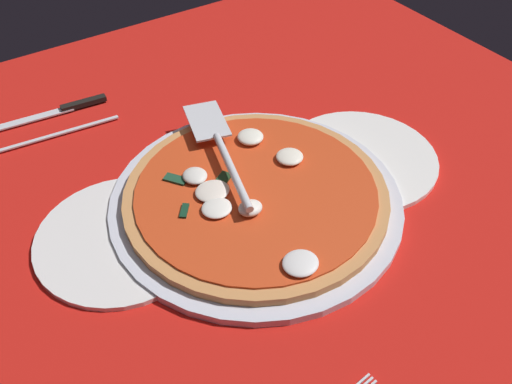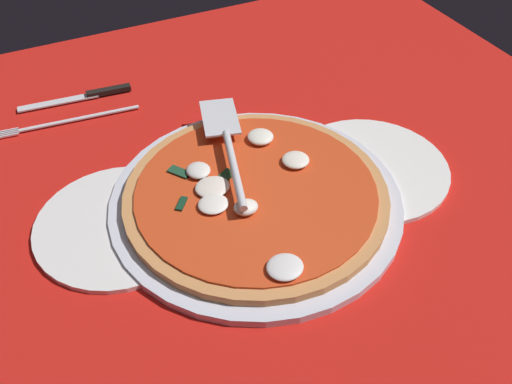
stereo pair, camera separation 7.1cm
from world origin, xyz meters
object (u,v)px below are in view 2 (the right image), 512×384
object	(u,v)px
pizza	(255,193)
pizza_server	(228,143)
dinner_plate_left	(120,225)
dinner_plate_right	(369,169)
place_setting_far	(79,110)

from	to	relation	value
pizza	pizza_server	xyz separation A→B (cm)	(-0.08, 8.18, 2.30)
pizza	pizza_server	distance (cm)	8.50
dinner_plate_left	dinner_plate_right	xyz separation A→B (cm)	(33.59, -4.41, 0.00)
dinner_plate_left	pizza_server	world-z (taller)	pizza_server
dinner_plate_right	place_setting_far	size ratio (longest dim) A/B	0.93
dinner_plate_right	dinner_plate_left	bearing A→B (deg)	172.52
dinner_plate_left	place_setting_far	distance (cm)	26.95
pizza_server	place_setting_far	distance (cm)	27.64
pizza	dinner_plate_left	bearing A→B (deg)	167.48
place_setting_far	pizza_server	bearing A→B (deg)	129.97
dinner_plate_right	pizza_server	distance (cm)	19.60
dinner_plate_left	pizza_server	distance (cm)	17.61
pizza	place_setting_far	size ratio (longest dim) A/B	1.45
dinner_plate_right	pizza	world-z (taller)	pizza
pizza_server	place_setting_far	bearing A→B (deg)	50.27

